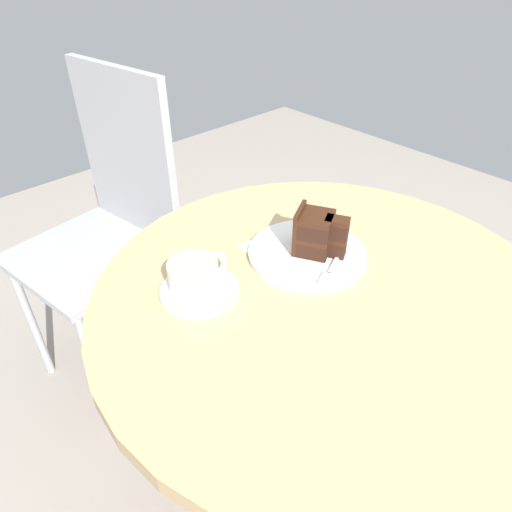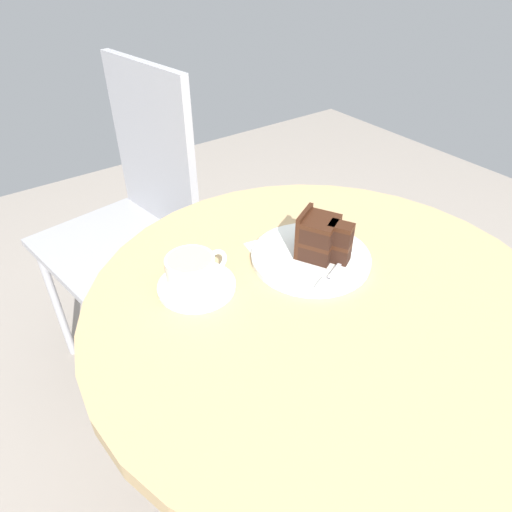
{
  "view_description": "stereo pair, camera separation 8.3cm",
  "coord_description": "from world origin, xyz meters",
  "px_view_note": "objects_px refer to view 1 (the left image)",
  "views": [
    {
      "loc": [
        -0.52,
        -0.37,
        1.22
      ],
      "look_at": [
        -0.06,
        0.12,
        0.73
      ],
      "focal_mm": 32.0,
      "sensor_mm": 36.0,
      "label": 1
    },
    {
      "loc": [
        -0.46,
        -0.42,
        1.22
      ],
      "look_at": [
        -0.06,
        0.12,
        0.73
      ],
      "focal_mm": 32.0,
      "sensor_mm": 36.0,
      "label": 2
    }
  ],
  "objects_px": {
    "cafe_chair": "(111,214)",
    "coffee_cup": "(194,275)",
    "teaspoon": "(187,304)",
    "cake_plate": "(307,253)",
    "fork": "(332,268)",
    "napkin": "(285,249)",
    "cake_slice": "(317,233)",
    "saucer": "(199,290)"
  },
  "relations": [
    {
      "from": "fork",
      "to": "coffee_cup",
      "type": "bearing_deg",
      "value": -54.12
    },
    {
      "from": "saucer",
      "to": "coffee_cup",
      "type": "xyz_separation_m",
      "value": [
        -0.0,
        0.01,
        0.03
      ]
    },
    {
      "from": "teaspoon",
      "to": "fork",
      "type": "xyz_separation_m",
      "value": [
        0.26,
        -0.11,
        0.0
      ]
    },
    {
      "from": "teaspoon",
      "to": "napkin",
      "type": "bearing_deg",
      "value": -141.41
    },
    {
      "from": "cake_plate",
      "to": "cafe_chair",
      "type": "xyz_separation_m",
      "value": [
        -0.12,
        0.62,
        -0.14
      ]
    },
    {
      "from": "teaspoon",
      "to": "cake_slice",
      "type": "height_order",
      "value": "cake_slice"
    },
    {
      "from": "saucer",
      "to": "napkin",
      "type": "distance_m",
      "value": 0.21
    },
    {
      "from": "cake_plate",
      "to": "cake_slice",
      "type": "bearing_deg",
      "value": -39.62
    },
    {
      "from": "saucer",
      "to": "coffee_cup",
      "type": "relative_size",
      "value": 1.19
    },
    {
      "from": "teaspoon",
      "to": "cake_plate",
      "type": "distance_m",
      "value": 0.27
    },
    {
      "from": "cake_plate",
      "to": "napkin",
      "type": "xyz_separation_m",
      "value": [
        -0.02,
        0.04,
        -0.0
      ]
    },
    {
      "from": "fork",
      "to": "cafe_chair",
      "type": "relative_size",
      "value": 0.15
    },
    {
      "from": "cake_plate",
      "to": "napkin",
      "type": "height_order",
      "value": "cake_plate"
    },
    {
      "from": "napkin",
      "to": "cake_slice",
      "type": "bearing_deg",
      "value": -61.0
    },
    {
      "from": "teaspoon",
      "to": "fork",
      "type": "distance_m",
      "value": 0.28
    },
    {
      "from": "cake_plate",
      "to": "fork",
      "type": "height_order",
      "value": "fork"
    },
    {
      "from": "napkin",
      "to": "cafe_chair",
      "type": "relative_size",
      "value": 0.17
    },
    {
      "from": "saucer",
      "to": "teaspoon",
      "type": "distance_m",
      "value": 0.05
    },
    {
      "from": "coffee_cup",
      "to": "cafe_chair",
      "type": "height_order",
      "value": "cafe_chair"
    },
    {
      "from": "saucer",
      "to": "napkin",
      "type": "bearing_deg",
      "value": -3.88
    },
    {
      "from": "cafe_chair",
      "to": "coffee_cup",
      "type": "bearing_deg",
      "value": -19.67
    },
    {
      "from": "cake_plate",
      "to": "fork",
      "type": "distance_m",
      "value": 0.07
    },
    {
      "from": "cake_plate",
      "to": "fork",
      "type": "relative_size",
      "value": 1.64
    },
    {
      "from": "cake_slice",
      "to": "cake_plate",
      "type": "bearing_deg",
      "value": 140.38
    },
    {
      "from": "cafe_chair",
      "to": "fork",
      "type": "bearing_deg",
      "value": 0.26
    },
    {
      "from": "napkin",
      "to": "cafe_chair",
      "type": "distance_m",
      "value": 0.6
    },
    {
      "from": "fork",
      "to": "cafe_chair",
      "type": "bearing_deg",
      "value": -104.02
    },
    {
      "from": "cafe_chair",
      "to": "napkin",
      "type": "bearing_deg",
      "value": 1.18
    },
    {
      "from": "teaspoon",
      "to": "cafe_chair",
      "type": "height_order",
      "value": "cafe_chair"
    },
    {
      "from": "fork",
      "to": "napkin",
      "type": "xyz_separation_m",
      "value": [
        -0.01,
        0.11,
        -0.01
      ]
    },
    {
      "from": "cake_slice",
      "to": "fork",
      "type": "xyz_separation_m",
      "value": [
        -0.02,
        -0.06,
        -0.04
      ]
    },
    {
      "from": "teaspoon",
      "to": "fork",
      "type": "height_order",
      "value": "fork"
    },
    {
      "from": "saucer",
      "to": "cake_slice",
      "type": "height_order",
      "value": "cake_slice"
    },
    {
      "from": "cake_plate",
      "to": "cake_slice",
      "type": "xyz_separation_m",
      "value": [
        0.01,
        -0.01,
        0.05
      ]
    },
    {
      "from": "napkin",
      "to": "cafe_chair",
      "type": "bearing_deg",
      "value": 99.61
    },
    {
      "from": "napkin",
      "to": "teaspoon",
      "type": "bearing_deg",
      "value": -178.58
    },
    {
      "from": "saucer",
      "to": "teaspoon",
      "type": "bearing_deg",
      "value": -154.35
    },
    {
      "from": "napkin",
      "to": "coffee_cup",
      "type": "bearing_deg",
      "value": 174.61
    },
    {
      "from": "teaspoon",
      "to": "cake_slice",
      "type": "distance_m",
      "value": 0.28
    },
    {
      "from": "cake_plate",
      "to": "cake_slice",
      "type": "height_order",
      "value": "cake_slice"
    },
    {
      "from": "cake_slice",
      "to": "fork",
      "type": "relative_size",
      "value": 0.78
    },
    {
      "from": "coffee_cup",
      "to": "cafe_chair",
      "type": "xyz_separation_m",
      "value": [
        0.11,
        0.56,
        -0.17
      ]
    }
  ]
}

